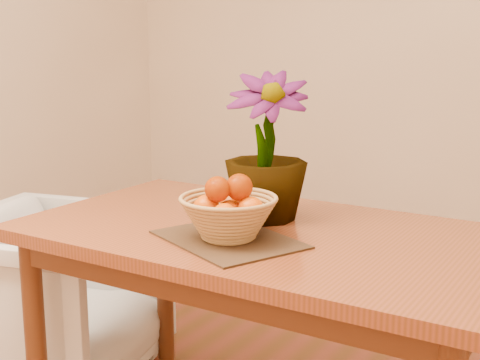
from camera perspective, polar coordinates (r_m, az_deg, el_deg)
The scene contains 7 objects.
wall_back at distance 3.67m, azimuth 17.68°, elevation 12.37°, with size 4.00×0.02×2.70m, color #FFE4C2.
table at distance 1.95m, azimuth 2.07°, elevation -6.67°, with size 1.40×0.80×0.75m.
placemat at distance 1.81m, azimuth -0.98°, elevation -5.09°, with size 0.38×0.29×0.01m, color #3C2615.
wicker_basket at distance 1.80m, azimuth -0.99°, elevation -3.36°, with size 0.27×0.27×0.11m.
orange_pile at distance 1.78m, azimuth -0.96°, elevation -1.67°, with size 0.18×0.18×0.13m.
potted_plant at distance 1.98m, azimuth 2.24°, elevation 2.84°, with size 0.25×0.25×0.44m, color #173F12.
armchair at distance 2.63m, azimuth -15.73°, elevation -8.99°, with size 0.71×0.66×0.73m, color gray.
Camera 1 is at (0.91, -1.31, 1.28)m, focal length 50.00 mm.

